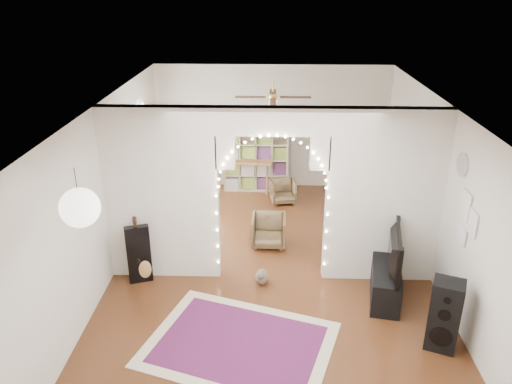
{
  "coord_description": "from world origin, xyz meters",
  "views": [
    {
      "loc": [
        -0.03,
        -6.8,
        4.31
      ],
      "look_at": [
        -0.25,
        0.3,
        1.29
      ],
      "focal_mm": 35.0,
      "sensor_mm": 36.0,
      "label": 1
    }
  ],
  "objects_px": {
    "acoustic_guitar": "(139,258)",
    "dining_chair_left": "(283,191)",
    "bookcase": "(256,159)",
    "dining_table": "(245,160)",
    "dining_chair_right": "(269,231)",
    "floor_speaker": "(444,315)",
    "media_console": "(385,284)"
  },
  "relations": [
    {
      "from": "acoustic_guitar",
      "to": "dining_chair_left",
      "type": "xyz_separation_m",
      "value": [
        2.27,
        3.06,
        -0.17
      ]
    },
    {
      "from": "acoustic_guitar",
      "to": "bookcase",
      "type": "distance_m",
      "value": 4.12
    },
    {
      "from": "dining_chair_left",
      "to": "dining_chair_right",
      "type": "xyz_separation_m",
      "value": [
        -0.29,
        -1.86,
        0.04
      ]
    },
    {
      "from": "acoustic_guitar",
      "to": "dining_table",
      "type": "xyz_separation_m",
      "value": [
        1.43,
        3.75,
        0.27
      ]
    },
    {
      "from": "dining_chair_right",
      "to": "dining_table",
      "type": "bearing_deg",
      "value": 103.65
    },
    {
      "from": "media_console",
      "to": "floor_speaker",
      "type": "bearing_deg",
      "value": -53.36
    },
    {
      "from": "media_console",
      "to": "bookcase",
      "type": "bearing_deg",
      "value": 126.55
    },
    {
      "from": "floor_speaker",
      "to": "dining_table",
      "type": "xyz_separation_m",
      "value": [
        -2.75,
        5.13,
        0.2
      ]
    },
    {
      "from": "acoustic_guitar",
      "to": "bookcase",
      "type": "xyz_separation_m",
      "value": [
        1.68,
        3.75,
        0.31
      ]
    },
    {
      "from": "acoustic_guitar",
      "to": "bookcase",
      "type": "bearing_deg",
      "value": 86.28
    },
    {
      "from": "floor_speaker",
      "to": "dining_chair_right",
      "type": "relative_size",
      "value": 1.6
    },
    {
      "from": "dining_table",
      "to": "dining_chair_right",
      "type": "distance_m",
      "value": 2.63
    },
    {
      "from": "dining_chair_left",
      "to": "floor_speaker",
      "type": "bearing_deg",
      "value": -75.64
    },
    {
      "from": "floor_speaker",
      "to": "dining_table",
      "type": "relative_size",
      "value": 0.77
    },
    {
      "from": "dining_chair_left",
      "to": "dining_chair_right",
      "type": "relative_size",
      "value": 0.87
    },
    {
      "from": "bookcase",
      "to": "dining_table",
      "type": "bearing_deg",
      "value": -179.32
    },
    {
      "from": "media_console",
      "to": "dining_chair_right",
      "type": "height_order",
      "value": "dining_chair_right"
    },
    {
      "from": "floor_speaker",
      "to": "bookcase",
      "type": "relative_size",
      "value": 0.67
    },
    {
      "from": "media_console",
      "to": "dining_table",
      "type": "distance_m",
      "value": 4.71
    },
    {
      "from": "acoustic_guitar",
      "to": "media_console",
      "type": "distance_m",
      "value": 3.71
    },
    {
      "from": "floor_speaker",
      "to": "dining_chair_right",
      "type": "xyz_separation_m",
      "value": [
        -2.2,
        2.59,
        -0.21
      ]
    },
    {
      "from": "dining_table",
      "to": "bookcase",
      "type": "bearing_deg",
      "value": 3.92
    },
    {
      "from": "media_console",
      "to": "bookcase",
      "type": "height_order",
      "value": "bookcase"
    },
    {
      "from": "floor_speaker",
      "to": "dining_table",
      "type": "distance_m",
      "value": 5.82
    },
    {
      "from": "floor_speaker",
      "to": "dining_chair_right",
      "type": "bearing_deg",
      "value": 152.2
    },
    {
      "from": "acoustic_guitar",
      "to": "media_console",
      "type": "relative_size",
      "value": 0.94
    },
    {
      "from": "floor_speaker",
      "to": "bookcase",
      "type": "xyz_separation_m",
      "value": [
        -2.5,
        5.13,
        0.24
      ]
    },
    {
      "from": "acoustic_guitar",
      "to": "dining_table",
      "type": "distance_m",
      "value": 4.02
    },
    {
      "from": "media_console",
      "to": "dining_table",
      "type": "height_order",
      "value": "dining_table"
    },
    {
      "from": "dining_table",
      "to": "dining_chair_right",
      "type": "bearing_deg",
      "value": -73.93
    },
    {
      "from": "bookcase",
      "to": "acoustic_guitar",
      "type": "bearing_deg",
      "value": -113.46
    },
    {
      "from": "acoustic_guitar",
      "to": "floor_speaker",
      "type": "bearing_deg",
      "value": 2.14
    }
  ]
}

